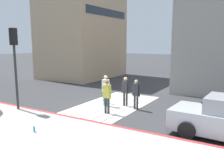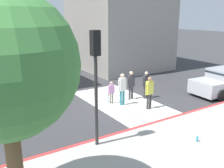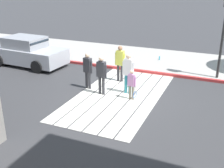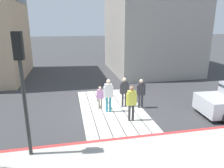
# 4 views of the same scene
# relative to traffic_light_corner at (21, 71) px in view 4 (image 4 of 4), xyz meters

# --- Properties ---
(ground_plane) EXTENTS (120.00, 120.00, 0.00)m
(ground_plane) POSITION_rel_traffic_light_corner_xyz_m (3.58, -3.60, -3.04)
(ground_plane) COLOR #38383A
(crosswalk_stripes) EXTENTS (6.40, 3.25, 0.01)m
(crosswalk_stripes) POSITION_rel_traffic_light_corner_xyz_m (3.58, -3.60, -3.03)
(crosswalk_stripes) COLOR silver
(crosswalk_stripes) RESTS_ON ground
(curb_painted) EXTENTS (0.16, 40.00, 0.13)m
(curb_painted) POSITION_rel_traffic_light_corner_xyz_m (0.33, -3.60, -2.97)
(curb_painted) COLOR #BC3333
(curb_painted) RESTS_ON ground
(building_far_south) EXTENTS (8.00, 7.04, 9.75)m
(building_far_south) POSITION_rel_traffic_light_corner_xyz_m (12.08, -8.97, 1.84)
(building_far_south) COLOR gray
(building_far_south) RESTS_ON ground
(traffic_light_corner) EXTENTS (0.39, 0.28, 4.24)m
(traffic_light_corner) POSITION_rel_traffic_light_corner_xyz_m (0.00, 0.00, 0.00)
(traffic_light_corner) COLOR #2D2D2D
(traffic_light_corner) RESTS_ON ground
(pedestrian_adult_lead) EXTENTS (0.24, 0.48, 1.65)m
(pedestrian_adult_lead) POSITION_rel_traffic_light_corner_xyz_m (3.74, -4.32, -2.08)
(pedestrian_adult_lead) COLOR #333338
(pedestrian_adult_lead) RESTS_ON ground
(pedestrian_adult_trailing) EXTENTS (0.23, 0.51, 1.74)m
(pedestrian_adult_trailing) POSITION_rel_traffic_light_corner_xyz_m (3.21, -3.35, -2.02)
(pedestrian_adult_trailing) COLOR teal
(pedestrian_adult_trailing) RESTS_ON ground
(pedestrian_adult_side) EXTENTS (0.25, 0.47, 1.61)m
(pedestrian_adult_side) POSITION_rel_traffic_light_corner_xyz_m (3.39, -5.14, -2.10)
(pedestrian_adult_side) COLOR #333338
(pedestrian_adult_side) RESTS_ON ground
(pedestrian_teen_behind) EXTENTS (0.23, 0.50, 1.71)m
(pedestrian_teen_behind) POSITION_rel_traffic_light_corner_xyz_m (1.99, -4.19, -2.04)
(pedestrian_teen_behind) COLOR #333338
(pedestrian_teen_behind) RESTS_ON ground
(pedestrian_child_with_racket) EXTENTS (0.30, 0.39, 1.24)m
(pedestrian_child_with_racket) POSITION_rel_traffic_light_corner_xyz_m (3.75, -3.00, -2.34)
(pedestrian_child_with_racket) COLOR gray
(pedestrian_child_with_racket) RESTS_ON ground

